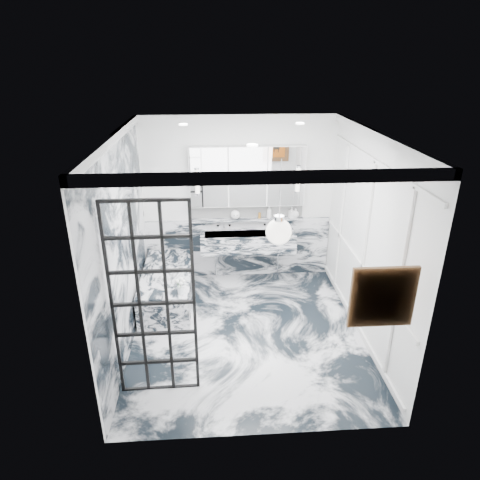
{
  "coord_description": "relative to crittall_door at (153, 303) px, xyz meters",
  "views": [
    {
      "loc": [
        -0.43,
        -5.07,
        3.65
      ],
      "look_at": [
        -0.06,
        0.5,
        1.22
      ],
      "focal_mm": 32.0,
      "sensor_mm": 36.0,
      "label": 1
    }
  ],
  "objects": [
    {
      "name": "wall_back",
      "position": [
        1.1,
        2.84,
        0.23
      ],
      "size": [
        3.6,
        0.0,
        3.6
      ],
      "primitive_type": "plane",
      "rotation": [
        1.57,
        0.0,
        0.0
      ],
      "color": "white",
      "rests_on": "floor"
    },
    {
      "name": "flower_vase",
      "position": [
        0.18,
        1.25,
        -0.56
      ],
      "size": [
        0.08,
        0.08,
        0.12
      ],
      "primitive_type": "cylinder",
      "color": "silver",
      "rests_on": "bathtub"
    },
    {
      "name": "soap_bottle_a",
      "position": [
        1.62,
        2.75,
        0.03
      ],
      "size": [
        0.11,
        0.11,
        0.23
      ],
      "primitive_type": "imported",
      "rotation": [
        0.0,
        0.0,
        0.35
      ],
      "color": "#8C5919",
      "rests_on": "ledge"
    },
    {
      "name": "marble_clad_back",
      "position": [
        1.1,
        2.82,
        -0.65
      ],
      "size": [
        3.18,
        0.05,
        1.05
      ],
      "primitive_type": "cube",
      "color": "silver",
      "rests_on": "floor"
    },
    {
      "name": "ceiling",
      "position": [
        1.1,
        1.04,
        1.63
      ],
      "size": [
        3.6,
        3.6,
        0.0
      ],
      "primitive_type": "plane",
      "rotation": [
        3.14,
        0.0,
        0.0
      ],
      "color": "white",
      "rests_on": "wall_back"
    },
    {
      "name": "floor",
      "position": [
        1.1,
        1.04,
        -1.17
      ],
      "size": [
        3.6,
        3.6,
        0.0
      ],
      "primitive_type": "plane",
      "color": "silver",
      "rests_on": "ground"
    },
    {
      "name": "soap_bottle_b",
      "position": [
        2.01,
        2.75,
        0.01
      ],
      "size": [
        0.1,
        0.11,
        0.19
      ],
      "primitive_type": "imported",
      "rotation": [
        0.0,
        0.0,
        0.27
      ],
      "color": "#4C4C51",
      "rests_on": "ledge"
    },
    {
      "name": "face_pot",
      "position": [
        1.05,
        2.75,
        -0.01
      ],
      "size": [
        0.16,
        0.16,
        0.16
      ],
      "primitive_type": "sphere",
      "color": "white",
      "rests_on": "ledge"
    },
    {
      "name": "amber_bottle",
      "position": [
        1.46,
        2.75,
        -0.03
      ],
      "size": [
        0.04,
        0.04,
        0.1
      ],
      "primitive_type": "cylinder",
      "color": "#8C5919",
      "rests_on": "ledge"
    },
    {
      "name": "panel_molding",
      "position": [
        2.68,
        1.04,
        0.13
      ],
      "size": [
        0.03,
        3.4,
        2.3
      ],
      "primitive_type": "cube",
      "color": "white",
      "rests_on": "floor"
    },
    {
      "name": "crittall_door",
      "position": [
        0.0,
        0.0,
        0.0
      ],
      "size": [
        0.88,
        0.05,
        2.35
      ],
      "primitive_type": null,
      "rotation": [
        0.0,
        0.0,
        0.02
      ],
      "color": "black",
      "rests_on": "floor"
    },
    {
      "name": "wall_left",
      "position": [
        -0.5,
        1.04,
        0.23
      ],
      "size": [
        0.0,
        3.6,
        3.6
      ],
      "primitive_type": "plane",
      "rotation": [
        1.57,
        0.0,
        1.57
      ],
      "color": "white",
      "rests_on": "floor"
    },
    {
      "name": "wall_right",
      "position": [
        2.7,
        1.04,
        0.23
      ],
      "size": [
        0.0,
        3.6,
        3.6
      ],
      "primitive_type": "plane",
      "rotation": [
        1.57,
        0.0,
        -1.57
      ],
      "color": "white",
      "rests_on": "floor"
    },
    {
      "name": "trough_sink",
      "position": [
        1.25,
        2.6,
        -0.44
      ],
      "size": [
        1.6,
        0.45,
        0.3
      ],
      "primitive_type": "cube",
      "color": "silver",
      "rests_on": "wall_back"
    },
    {
      "name": "subway_tile",
      "position": [
        1.25,
        2.83,
        0.03
      ],
      "size": [
        1.9,
        0.03,
        0.23
      ],
      "primitive_type": "cube",
      "color": "white",
      "rests_on": "wall_back"
    },
    {
      "name": "sconce_right",
      "position": [
        2.07,
        2.67,
        0.61
      ],
      "size": [
        0.07,
        0.07,
        0.4
      ],
      "primitive_type": "cylinder",
      "color": "white",
      "rests_on": "mirror_cabinet"
    },
    {
      "name": "wall_front",
      "position": [
        1.1,
        -0.76,
        0.23
      ],
      "size": [
        3.6,
        0.0,
        3.6
      ],
      "primitive_type": "plane",
      "rotation": [
        -1.57,
        0.0,
        0.0
      ],
      "color": "white",
      "rests_on": "floor"
    },
    {
      "name": "bathtub",
      "position": [
        -0.07,
        1.94,
        -0.9
      ],
      "size": [
        0.75,
        1.65,
        0.55
      ],
      "primitive_type": "cube",
      "color": "silver",
      "rests_on": "floor"
    },
    {
      "name": "artwork",
      "position": [
        2.21,
        -0.72,
        0.42
      ],
      "size": [
        0.52,
        0.05,
        0.52
      ],
      "primitive_type": "cube",
      "color": "#C45314",
      "rests_on": "wall_front"
    },
    {
      "name": "soap_bottle_c",
      "position": [
        2.07,
        2.75,
        -0.0
      ],
      "size": [
        0.16,
        0.16,
        0.16
      ],
      "primitive_type": "imported",
      "rotation": [
        0.0,
        0.0,
        0.34
      ],
      "color": "silver",
      "rests_on": "ledge"
    },
    {
      "name": "ledge",
      "position": [
        1.25,
        2.76,
        -0.1
      ],
      "size": [
        1.9,
        0.14,
        0.04
      ],
      "primitive_type": "cube",
      "color": "silver",
      "rests_on": "wall_back"
    },
    {
      "name": "sconce_left",
      "position": [
        0.43,
        2.67,
        0.61
      ],
      "size": [
        0.07,
        0.07,
        0.4
      ],
      "primitive_type": "cylinder",
      "color": "white",
      "rests_on": "mirror_cabinet"
    },
    {
      "name": "mirror_cabinet",
      "position": [
        1.25,
        2.77,
        0.65
      ],
      "size": [
        1.9,
        0.16,
        1.0
      ],
      "primitive_type": "cube",
      "color": "white",
      "rests_on": "wall_back"
    },
    {
      "name": "marble_clad_left",
      "position": [
        -0.48,
        1.04,
        0.17
      ],
      "size": [
        0.02,
        3.56,
        2.68
      ],
      "primitive_type": "cube",
      "color": "silver",
      "rests_on": "floor"
    },
    {
      "name": "pendant_light",
      "position": [
        1.33,
        -0.08,
        0.84
      ],
      "size": [
        0.26,
        0.26,
        0.26
      ],
      "primitive_type": "sphere",
      "color": "white",
      "rests_on": "ceiling"
    }
  ]
}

